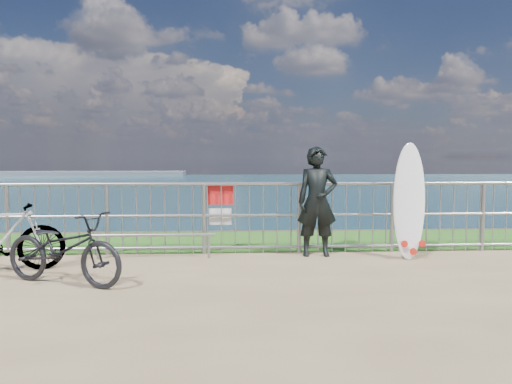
{
  "coord_description": "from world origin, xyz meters",
  "views": [
    {
      "loc": [
        -0.13,
        -6.2,
        1.53
      ],
      "look_at": [
        0.29,
        1.2,
        1.0
      ],
      "focal_mm": 35.0,
      "sensor_mm": 36.0,
      "label": 1
    }
  ],
  "objects": [
    {
      "name": "grass_strip",
      "position": [
        0.0,
        2.7,
        0.01
      ],
      "size": [
        120.0,
        120.0,
        0.0
      ],
      "primitive_type": "plane",
      "color": "#245B19",
      "rests_on": "ground"
    },
    {
      "name": "seascape",
      "position": [
        -43.75,
        147.49,
        -4.03
      ],
      "size": [
        260.0,
        260.0,
        5.0
      ],
      "color": "brown",
      "rests_on": "ground"
    },
    {
      "name": "railing",
      "position": [
        0.02,
        1.6,
        0.58
      ],
      "size": [
        10.06,
        0.1,
        1.13
      ],
      "color": "gray",
      "rests_on": "ground"
    },
    {
      "name": "surfer",
      "position": [
        1.24,
        1.34,
        0.84
      ],
      "size": [
        0.63,
        0.42,
        1.68
      ],
      "primitive_type": "imported",
      "rotation": [
        0.0,
        0.0,
        -0.04
      ],
      "color": "black",
      "rests_on": "ground"
    },
    {
      "name": "surfboard",
      "position": [
        2.59,
        1.1,
        0.81
      ],
      "size": [
        0.56,
        0.53,
        1.76
      ],
      "color": "white",
      "rests_on": "ground"
    },
    {
      "name": "bicycle_near",
      "position": [
        -2.09,
        -0.2,
        0.44
      ],
      "size": [
        1.76,
        1.21,
        0.87
      ],
      "primitive_type": "imported",
      "rotation": [
        0.0,
        0.0,
        1.15
      ],
      "color": "black",
      "rests_on": "ground"
    },
    {
      "name": "bicycle_far",
      "position": [
        -3.1,
        0.46,
        0.47
      ],
      "size": [
        1.64,
        0.9,
        0.95
      ],
      "primitive_type": "imported",
      "rotation": [
        0.0,
        0.0,
        1.88
      ],
      "color": "black",
      "rests_on": "ground"
    },
    {
      "name": "bike_rack",
      "position": [
        -1.24,
        1.25,
        0.32
      ],
      "size": [
        1.84,
        0.05,
        0.38
      ],
      "color": "gray",
      "rests_on": "ground"
    }
  ]
}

